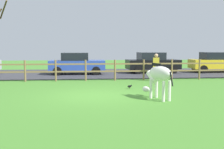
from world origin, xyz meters
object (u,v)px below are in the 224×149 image
(parked_car_black, at_px, (152,62))
(visitor_near_fence, at_px, (156,66))
(crow_on_grass, at_px, (130,86))
(parked_car_blue, at_px, (77,63))
(parked_car_yellow, at_px, (216,62))
(zebra, at_px, (159,76))

(parked_car_black, distance_m, visitor_near_fence, 4.75)
(visitor_near_fence, bearing_deg, crow_on_grass, -125.36)
(parked_car_blue, xyz_separation_m, visitor_near_fence, (4.82, -4.17, 0.06))
(parked_car_blue, relative_size, parked_car_black, 0.98)
(parked_car_yellow, bearing_deg, parked_car_black, -179.84)
(crow_on_grass, bearing_deg, parked_car_blue, 111.26)
(crow_on_grass, xyz_separation_m, visitor_near_fence, (2.07, 2.91, 0.78))
(parked_car_black, bearing_deg, crow_on_grass, -111.65)
(visitor_near_fence, bearing_deg, zebra, -103.64)
(zebra, relative_size, parked_car_yellow, 0.46)
(zebra, height_order, visitor_near_fence, visitor_near_fence)
(crow_on_grass, distance_m, parked_car_blue, 7.63)
(crow_on_grass, bearing_deg, parked_car_black, 68.35)
(parked_car_blue, bearing_deg, visitor_near_fence, -40.82)
(parked_car_yellow, distance_m, visitor_near_fence, 7.62)
(zebra, distance_m, parked_car_blue, 10.40)
(crow_on_grass, height_order, parked_car_black, parked_car_black)
(parked_car_blue, distance_m, parked_car_black, 5.78)
(zebra, relative_size, parked_car_blue, 0.46)
(zebra, relative_size, crow_on_grass, 8.54)
(crow_on_grass, height_order, visitor_near_fence, visitor_near_fence)
(parked_car_blue, height_order, visitor_near_fence, visitor_near_fence)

